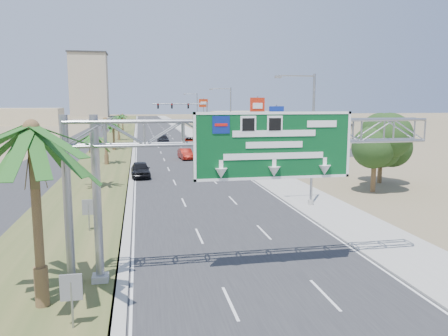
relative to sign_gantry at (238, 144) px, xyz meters
name	(u,v)px	position (x,y,z in m)	size (l,w,h in m)	color
road	(159,132)	(1.06, 100.07, -6.05)	(12.00, 300.00, 0.02)	#28282B
sidewalk_right	(190,132)	(9.56, 100.07, -6.01)	(4.00, 300.00, 0.10)	#9E9B93
median_grass	(121,133)	(-8.94, 100.07, -6.00)	(7.00, 300.00, 0.12)	#3A4D22
opposing_road	(94,133)	(-15.94, 100.07, -6.05)	(8.00, 300.00, 0.02)	#28282B
sign_gantry	(238,144)	(0.00, 0.00, 0.00)	(16.75, 1.24, 7.50)	gray
palm_near	(31,129)	(-8.14, -1.93, 0.87)	(5.70, 5.70, 8.35)	brown
palm_row_b	(92,136)	(-8.44, 22.07, -1.16)	(3.99, 3.99, 5.95)	brown
palm_row_c	(105,121)	(-8.44, 38.07, -0.39)	(3.99, 3.99, 6.75)	brown
palm_row_d	(113,124)	(-8.44, 56.07, -1.64)	(3.99, 3.99, 5.45)	brown
palm_row_e	(118,116)	(-8.44, 75.07, -0.97)	(3.99, 3.99, 6.15)	brown
palm_row_f	(122,115)	(-8.44, 100.07, -1.35)	(3.99, 3.99, 5.75)	brown
streetlight_near	(310,145)	(8.36, 12.07, -1.36)	(3.27, 0.44, 10.00)	gray
streetlight_mid	(229,125)	(8.36, 42.07, -1.36)	(3.27, 0.44, 10.00)	gray
streetlight_far	(196,117)	(8.36, 78.07, -1.36)	(3.27, 0.44, 10.00)	gray
signal_mast	(196,119)	(6.23, 62.05, -1.21)	(10.28, 0.71, 8.00)	gray
store_building	(293,136)	(23.06, 56.07, -4.06)	(18.00, 10.00, 4.00)	#CABC89
oak_near	(375,141)	(16.06, 16.07, -1.53)	(4.50, 4.50, 6.80)	brown
oak_far	(381,145)	(19.06, 20.07, -2.24)	(3.50, 3.50, 5.60)	brown
median_signback_a	(71,292)	(-6.74, -3.93, -4.61)	(0.75, 0.08, 2.08)	gray
median_signback_b	(89,210)	(-7.44, 8.07, -4.61)	(0.75, 0.08, 2.08)	gray
tower_distant	(89,86)	(-30.94, 240.07, 11.44)	(20.00, 16.00, 35.00)	tan
building_distant_left	(26,117)	(-43.94, 150.07, -3.06)	(24.00, 14.00, 6.00)	#CABC89
building_distant_right	(242,118)	(31.06, 130.07, -3.56)	(20.00, 12.00, 5.00)	#CABC89
car_left_lane	(140,170)	(-4.25, 27.87, -5.23)	(1.96, 4.87, 1.66)	black
car_mid_lane	(186,154)	(2.07, 42.00, -5.31)	(1.57, 4.51, 1.49)	maroon
car_right_lane	(191,141)	(5.39, 63.96, -5.39)	(2.21, 4.79, 1.33)	gray
car_far	(163,139)	(0.33, 67.13, -5.27)	(2.21, 5.43, 1.58)	black
pole_sign_red_near	(257,109)	(13.13, 44.43, 0.89)	(2.38, 0.99, 8.85)	gray
pole_sign_blue	(276,120)	(14.06, 38.10, -0.43)	(2.01, 0.42, 7.63)	gray
pole_sign_red_far	(203,107)	(10.06, 78.64, 1.01)	(2.12, 1.20, 8.93)	gray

